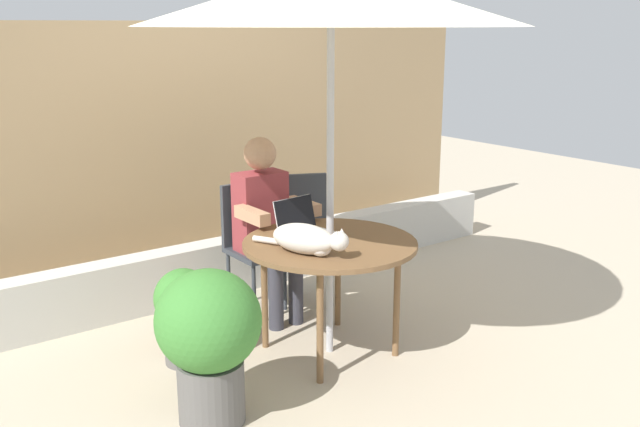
# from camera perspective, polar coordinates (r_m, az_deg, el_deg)

# --- Properties ---
(ground_plane) EXTENTS (14.00, 14.00, 0.00)m
(ground_plane) POSITION_cam_1_polar(r_m,az_deg,el_deg) (4.54, 0.77, -10.88)
(ground_plane) COLOR #BCAD93
(fence_back) EXTENTS (5.90, 0.08, 2.00)m
(fence_back) POSITION_cam_1_polar(r_m,az_deg,el_deg) (5.88, -11.08, 5.06)
(fence_back) COLOR tan
(fence_back) RESTS_ON ground
(planter_wall_low) EXTENTS (5.31, 0.20, 0.41)m
(planter_wall_low) POSITION_cam_1_polar(r_m,az_deg,el_deg) (5.47, -7.50, -4.12)
(planter_wall_low) COLOR beige
(planter_wall_low) RESTS_ON ground
(patio_table) EXTENTS (1.05, 1.05, 0.72)m
(patio_table) POSITION_cam_1_polar(r_m,az_deg,el_deg) (4.30, 0.80, -2.94)
(patio_table) COLOR brown
(patio_table) RESTS_ON ground
(chair_occupied) EXTENTS (0.40, 0.40, 0.91)m
(chair_occupied) POSITION_cam_1_polar(r_m,az_deg,el_deg) (5.02, -5.23, -1.81)
(chair_occupied) COLOR #33383F
(chair_occupied) RESTS_ON ground
(chair_empty) EXTENTS (0.53, 0.53, 0.91)m
(chair_empty) POSITION_cam_1_polar(r_m,az_deg,el_deg) (5.24, -1.46, -1.01)
(chair_empty) COLOR #33383F
(chair_empty) RESTS_ON ground
(person_seated) EXTENTS (0.48, 0.48, 1.25)m
(person_seated) POSITION_cam_1_polar(r_m,az_deg,el_deg) (4.84, -4.30, -0.34)
(person_seated) COLOR maroon
(person_seated) RESTS_ON ground
(laptop) EXTENTS (0.33, 0.29, 0.21)m
(laptop) POSITION_cam_1_polar(r_m,az_deg,el_deg) (4.42, -1.56, -0.82)
(laptop) COLOR silver
(laptop) RESTS_ON patio_table
(cat) EXTENTS (0.33, 0.63, 0.17)m
(cat) POSITION_cam_1_polar(r_m,az_deg,el_deg) (4.03, -0.98, -2.09)
(cat) COLOR silver
(cat) RESTS_ON patio_table
(potted_plant_near_fence) EXTENTS (0.35, 0.35, 0.59)m
(potted_plant_near_fence) POSITION_cam_1_polar(r_m,az_deg,el_deg) (4.35, -10.79, -7.59)
(potted_plant_near_fence) COLOR #595654
(potted_plant_near_fence) RESTS_ON ground
(potted_plant_by_chair) EXTENTS (0.53, 0.53, 0.81)m
(potted_plant_by_chair) POSITION_cam_1_polar(r_m,az_deg,el_deg) (3.65, -8.83, -9.60)
(potted_plant_by_chair) COLOR #595654
(potted_plant_by_chair) RESTS_ON ground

